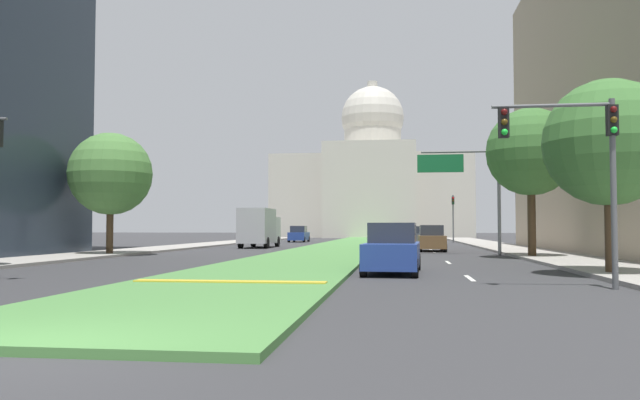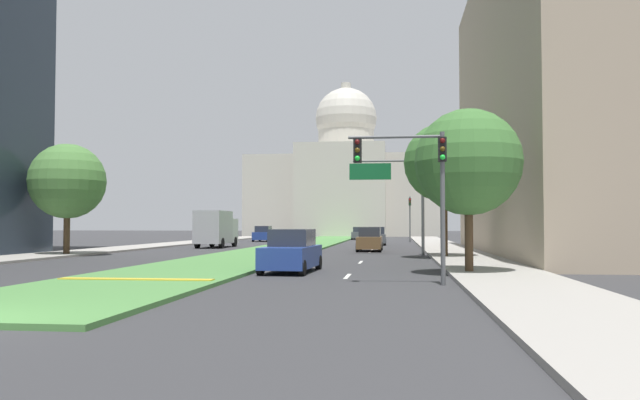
{
  "view_description": "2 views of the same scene",
  "coord_description": "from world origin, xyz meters",
  "px_view_note": "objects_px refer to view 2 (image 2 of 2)",
  "views": [
    {
      "loc": [
        4.76,
        -7.5,
        1.68
      ],
      "look_at": [
        0.69,
        23.96,
        3.08
      ],
      "focal_mm": 34.73,
      "sensor_mm": 36.0,
      "label": 1
    },
    {
      "loc": [
        8.96,
        -11.52,
        2.07
      ],
      "look_at": [
        2.89,
        38.79,
        4.0
      ],
      "focal_mm": 35.47,
      "sensor_mm": 36.0,
      "label": 2
    }
  ],
  "objects_px": {
    "traffic_light_far_right": "(410,213)",
    "sedan_lead_stopped": "(292,252)",
    "sedan_distant": "(376,237)",
    "sedan_very_far": "(360,234)",
    "traffic_light_near_right": "(417,173)",
    "sedan_midblock": "(370,240)",
    "box_truck_delivery": "(216,228)",
    "capitol_building": "(346,186)",
    "street_tree_left_mid": "(67,181)",
    "overhead_guide_sign": "(396,186)",
    "sedan_far_horizon": "(264,234)",
    "street_tree_right_near": "(468,162)",
    "street_tree_right_mid": "(444,163)"
  },
  "relations": [
    {
      "from": "street_tree_right_mid",
      "to": "box_truck_delivery",
      "type": "height_order",
      "value": "street_tree_right_mid"
    },
    {
      "from": "street_tree_left_mid",
      "to": "box_truck_delivery",
      "type": "height_order",
      "value": "street_tree_left_mid"
    },
    {
      "from": "sedan_midblock",
      "to": "sedan_distant",
      "type": "relative_size",
      "value": 0.98
    },
    {
      "from": "sedan_midblock",
      "to": "sedan_far_horizon",
      "type": "bearing_deg",
      "value": 118.17
    },
    {
      "from": "street_tree_right_mid",
      "to": "sedan_distant",
      "type": "distance_m",
      "value": 24.98
    },
    {
      "from": "box_truck_delivery",
      "to": "street_tree_left_mid",
      "type": "bearing_deg",
      "value": -109.69
    },
    {
      "from": "street_tree_right_near",
      "to": "street_tree_right_mid",
      "type": "bearing_deg",
      "value": 90.44
    },
    {
      "from": "capitol_building",
      "to": "traffic_light_far_right",
      "type": "distance_m",
      "value": 41.77
    },
    {
      "from": "traffic_light_near_right",
      "to": "street_tree_left_mid",
      "type": "distance_m",
      "value": 27.8
    },
    {
      "from": "capitol_building",
      "to": "traffic_light_far_right",
      "type": "xyz_separation_m",
      "value": [
        10.53,
        -40.04,
        -5.55
      ]
    },
    {
      "from": "street_tree_right_mid",
      "to": "sedan_midblock",
      "type": "relative_size",
      "value": 1.78
    },
    {
      "from": "street_tree_left_mid",
      "to": "sedan_lead_stopped",
      "type": "xyz_separation_m",
      "value": [
        16.75,
        -11.85,
        -3.98
      ]
    },
    {
      "from": "sedan_distant",
      "to": "sedan_very_far",
      "type": "bearing_deg",
      "value": 97.61
    },
    {
      "from": "overhead_guide_sign",
      "to": "box_truck_delivery",
      "type": "height_order",
      "value": "overhead_guide_sign"
    },
    {
      "from": "street_tree_right_mid",
      "to": "sedan_distant",
      "type": "xyz_separation_m",
      "value": [
        -4.82,
        24.01,
        -4.92
      ]
    },
    {
      "from": "traffic_light_near_right",
      "to": "capitol_building",
      "type": "bearing_deg",
      "value": 96.06
    },
    {
      "from": "traffic_light_near_right",
      "to": "sedan_midblock",
      "type": "xyz_separation_m",
      "value": [
        -2.73,
        26.56,
        -2.94
      ]
    },
    {
      "from": "sedan_far_horizon",
      "to": "capitol_building",
      "type": "bearing_deg",
      "value": 80.29
    },
    {
      "from": "street_tree_left_mid",
      "to": "sedan_midblock",
      "type": "bearing_deg",
      "value": 26.37
    },
    {
      "from": "street_tree_left_mid",
      "to": "sedan_midblock",
      "type": "xyz_separation_m",
      "value": [
        19.22,
        9.53,
        -3.99
      ]
    },
    {
      "from": "traffic_light_far_right",
      "to": "box_truck_delivery",
      "type": "relative_size",
      "value": 0.81
    },
    {
      "from": "traffic_light_near_right",
      "to": "street_tree_right_near",
      "type": "xyz_separation_m",
      "value": [
        2.23,
        4.7,
        0.8
      ]
    },
    {
      "from": "capitol_building",
      "to": "sedan_lead_stopped",
      "type": "xyz_separation_m",
      "value": [
        4.49,
        -86.0,
        -8.01
      ]
    },
    {
      "from": "capitol_building",
      "to": "traffic_light_far_right",
      "type": "relative_size",
      "value": 6.35
    },
    {
      "from": "traffic_light_far_right",
      "to": "sedan_very_far",
      "type": "distance_m",
      "value": 13.17
    },
    {
      "from": "sedan_lead_stopped",
      "to": "sedan_midblock",
      "type": "relative_size",
      "value": 1.03
    },
    {
      "from": "capitol_building",
      "to": "sedan_very_far",
      "type": "distance_m",
      "value": 30.19
    },
    {
      "from": "street_tree_left_mid",
      "to": "traffic_light_near_right",
      "type": "bearing_deg",
      "value": -37.81
    },
    {
      "from": "sedan_lead_stopped",
      "to": "box_truck_delivery",
      "type": "xyz_separation_m",
      "value": [
        -11.27,
        27.19,
        0.82
      ]
    },
    {
      "from": "sedan_lead_stopped",
      "to": "box_truck_delivery",
      "type": "distance_m",
      "value": 29.44
    },
    {
      "from": "traffic_light_far_right",
      "to": "sedan_midblock",
      "type": "height_order",
      "value": "traffic_light_far_right"
    },
    {
      "from": "traffic_light_near_right",
      "to": "sedan_midblock",
      "type": "relative_size",
      "value": 1.13
    },
    {
      "from": "sedan_midblock",
      "to": "box_truck_delivery",
      "type": "relative_size",
      "value": 0.72
    },
    {
      "from": "traffic_light_far_right",
      "to": "sedan_distant",
      "type": "bearing_deg",
      "value": -109.07
    },
    {
      "from": "street_tree_right_near",
      "to": "sedan_far_horizon",
      "type": "relative_size",
      "value": 1.44
    },
    {
      "from": "traffic_light_far_right",
      "to": "street_tree_right_mid",
      "type": "distance_m",
      "value": 34.33
    },
    {
      "from": "sedan_midblock",
      "to": "sedan_very_far",
      "type": "distance_m",
      "value": 35.93
    },
    {
      "from": "traffic_light_far_right",
      "to": "street_tree_right_mid",
      "type": "relative_size",
      "value": 0.64
    },
    {
      "from": "sedan_distant",
      "to": "sedan_very_far",
      "type": "distance_m",
      "value": 21.63
    },
    {
      "from": "sedan_lead_stopped",
      "to": "sedan_far_horizon",
      "type": "bearing_deg",
      "value": 103.42
    },
    {
      "from": "street_tree_right_near",
      "to": "street_tree_left_mid",
      "type": "height_order",
      "value": "street_tree_left_mid"
    },
    {
      "from": "street_tree_left_mid",
      "to": "capitol_building",
      "type": "bearing_deg",
      "value": 80.61
    },
    {
      "from": "sedan_midblock",
      "to": "traffic_light_far_right",
      "type": "bearing_deg",
      "value": 81.73
    },
    {
      "from": "street_tree_left_mid",
      "to": "sedan_very_far",
      "type": "bearing_deg",
      "value": 70.12
    },
    {
      "from": "capitol_building",
      "to": "sedan_midblock",
      "type": "bearing_deg",
      "value": -83.86
    },
    {
      "from": "street_tree_left_mid",
      "to": "street_tree_right_near",
      "type": "bearing_deg",
      "value": -27.03
    },
    {
      "from": "box_truck_delivery",
      "to": "sedan_very_far",
      "type": "bearing_deg",
      "value": 70.02
    },
    {
      "from": "street_tree_left_mid",
      "to": "box_truck_delivery",
      "type": "xyz_separation_m",
      "value": [
        5.49,
        15.34,
        -3.16
      ]
    },
    {
      "from": "traffic_light_near_right",
      "to": "street_tree_right_mid",
      "type": "xyz_separation_m",
      "value": [
        2.13,
        16.93,
        1.96
      ]
    },
    {
      "from": "traffic_light_far_right",
      "to": "sedan_lead_stopped",
      "type": "xyz_separation_m",
      "value": [
        -6.04,
        -45.97,
        -2.46
      ]
    }
  ]
}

